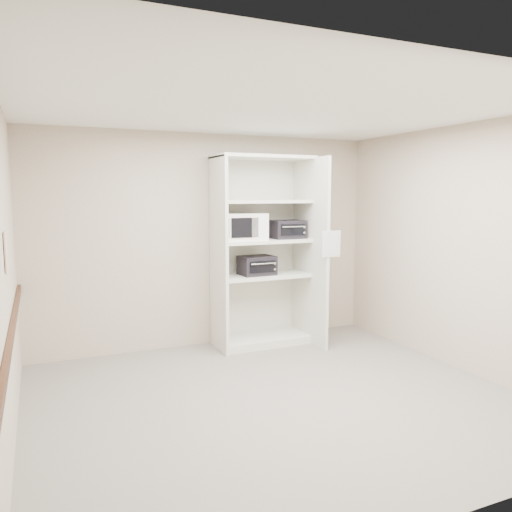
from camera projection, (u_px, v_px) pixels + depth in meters
name	position (u px, v px, depth m)	size (l,w,h in m)	color
floor	(277.00, 399.00, 4.75)	(4.50, 4.00, 0.01)	slate
ceiling	(278.00, 108.00, 4.42)	(4.50, 4.00, 0.01)	white
wall_back	(209.00, 241.00, 6.40)	(4.50, 0.02, 2.70)	beige
wall_front	(437.00, 302.00, 2.77)	(4.50, 0.02, 2.70)	beige
wall_left	(4.00, 275.00, 3.68)	(0.02, 4.00, 2.70)	beige
wall_right	(461.00, 248.00, 5.48)	(0.02, 4.00, 2.70)	beige
shelving_unit	(266.00, 257.00, 6.42)	(1.24, 0.92, 2.42)	beige
microwave	(242.00, 227.00, 6.25)	(0.56, 0.43, 0.34)	white
toaster_oven_upper	(287.00, 229.00, 6.47)	(0.41, 0.31, 0.24)	black
toaster_oven_lower	(257.00, 265.00, 6.35)	(0.43, 0.33, 0.24)	black
paper_sign	(331.00, 244.00, 6.06)	(0.25, 0.01, 0.31)	white
chair_rail	(11.00, 334.00, 3.75)	(0.04, 3.98, 0.08)	#331910
wall_poster	(6.00, 252.00, 3.79)	(0.01, 0.22, 0.31)	silver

